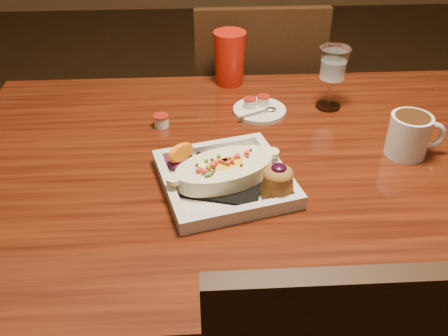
{
  "coord_description": "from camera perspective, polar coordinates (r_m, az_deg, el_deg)",
  "views": [
    {
      "loc": [
        -0.19,
        -0.91,
        1.38
      ],
      "look_at": [
        -0.14,
        -0.05,
        0.77
      ],
      "focal_mm": 40.0,
      "sensor_mm": 36.0,
      "label": 1
    }
  ],
  "objects": [
    {
      "name": "goblet",
      "position": [
        1.31,
        12.36,
        11.21
      ],
      "size": [
        0.08,
        0.08,
        0.16
      ],
      "color": "silver",
      "rests_on": "table"
    },
    {
      "name": "plate",
      "position": [
        1.02,
        0.64,
        -0.75
      ],
      "size": [
        0.31,
        0.31,
        0.08
      ],
      "rotation": [
        0.0,
        0.0,
        0.25
      ],
      "color": "silver",
      "rests_on": "table"
    },
    {
      "name": "chair_far",
      "position": [
        1.78,
        3.42,
        5.87
      ],
      "size": [
        0.42,
        0.42,
        0.93
      ],
      "rotation": [
        0.0,
        0.0,
        3.14
      ],
      "color": "black",
      "rests_on": "floor"
    },
    {
      "name": "table",
      "position": [
        1.18,
        6.89,
        -2.93
      ],
      "size": [
        1.5,
        0.9,
        0.75
      ],
      "color": "maroon",
      "rests_on": "floor"
    },
    {
      "name": "red_tumbler",
      "position": [
        1.43,
        0.65,
        12.42
      ],
      "size": [
        0.09,
        0.09,
        0.15
      ],
      "primitive_type": "cone",
      "color": "red",
      "rests_on": "table"
    },
    {
      "name": "saucer",
      "position": [
        1.3,
        3.96,
        6.77
      ],
      "size": [
        0.14,
        0.14,
        0.09
      ],
      "color": "silver",
      "rests_on": "table"
    },
    {
      "name": "coffee_mug",
      "position": [
        1.18,
        20.53,
        3.69
      ],
      "size": [
        0.13,
        0.09,
        0.1
      ],
      "rotation": [
        0.0,
        0.0,
        -0.06
      ],
      "color": "silver",
      "rests_on": "table"
    },
    {
      "name": "creamer_loose",
      "position": [
        1.24,
        -7.2,
        5.39
      ],
      "size": [
        0.04,
        0.04,
        0.03
      ],
      "color": "silver",
      "rests_on": "table"
    }
  ]
}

